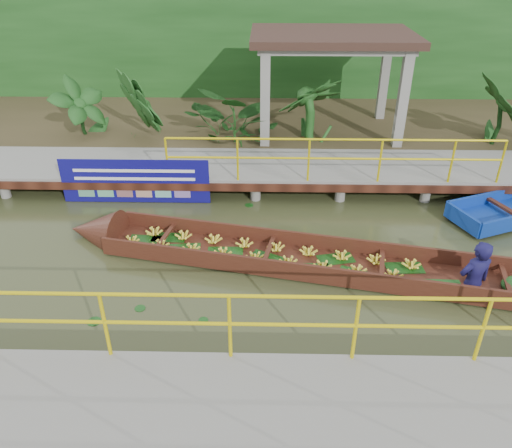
{
  "coord_description": "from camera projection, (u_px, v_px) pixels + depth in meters",
  "views": [
    {
      "loc": [
        1.24,
        -7.86,
        5.49
      ],
      "look_at": [
        1.06,
        0.5,
        0.6
      ],
      "focal_mm": 35.0,
      "sensor_mm": 36.0,
      "label": 1
    }
  ],
  "objects": [
    {
      "name": "tropical_plants",
      "position": [
        304.0,
        110.0,
        13.42
      ],
      "size": [
        14.47,
        1.47,
        1.83
      ],
      "color": "#153E14",
      "rests_on": "ground"
    },
    {
      "name": "blue_banner",
      "position": [
        135.0,
        181.0,
        11.47
      ],
      "size": [
        3.43,
        0.04,
        1.07
      ],
      "color": "#100C67",
      "rests_on": "ground"
    },
    {
      "name": "vendor_boat",
      "position": [
        338.0,
        260.0,
        9.28
      ],
      "size": [
        10.51,
        3.19,
        2.18
      ],
      "rotation": [
        0.0,
        0.0,
        -0.21
      ],
      "color": "#37170F",
      "rests_on": "ground"
    },
    {
      "name": "far_dock",
      "position": [
        216.0,
        168.0,
        12.3
      ],
      "size": [
        16.0,
        2.06,
        1.66
      ],
      "color": "gray",
      "rests_on": "ground"
    },
    {
      "name": "ground",
      "position": [
        200.0,
        263.0,
        9.58
      ],
      "size": [
        80.0,
        80.0,
        0.0
      ],
      "primitive_type": "plane",
      "color": "#2F351A",
      "rests_on": "ground"
    },
    {
      "name": "land_strip",
      "position": [
        228.0,
        124.0,
        15.94
      ],
      "size": [
        30.0,
        8.0,
        0.45
      ],
      "primitive_type": "cube",
      "color": "#342C1A",
      "rests_on": "ground"
    },
    {
      "name": "pavilion",
      "position": [
        332.0,
        47.0,
        13.54
      ],
      "size": [
        4.4,
        3.0,
        3.0
      ],
      "color": "gray",
      "rests_on": "ground"
    },
    {
      "name": "foliage_backdrop",
      "position": [
        231.0,
        50.0,
        17.2
      ],
      "size": [
        30.0,
        0.8,
        4.0
      ],
      "primitive_type": "cube",
      "color": "#153E14",
      "rests_on": "ground"
    }
  ]
}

